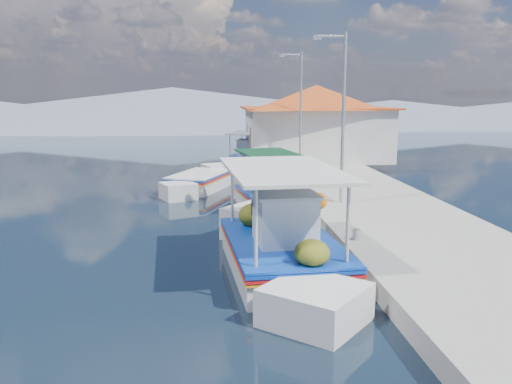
{
  "coord_description": "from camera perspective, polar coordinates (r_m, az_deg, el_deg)",
  "views": [
    {
      "loc": [
        -0.11,
        -16.79,
        4.41
      ],
      "look_at": [
        1.33,
        0.03,
        1.3
      ],
      "focal_mm": 37.65,
      "sensor_mm": 36.0,
      "label": 1
    }
  ],
  "objects": [
    {
      "name": "bollards",
      "position": [
        22.7,
        5.09,
        0.86
      ],
      "size": [
        0.2,
        17.2,
        0.3
      ],
      "color": "#A5A8AD",
      "rests_on": "quay"
    },
    {
      "name": "quay",
      "position": [
        23.94,
        9.72,
        0.28
      ],
      "size": [
        5.0,
        44.0,
        0.5
      ],
      "primitive_type": "cube",
      "color": "gray",
      "rests_on": "ground"
    },
    {
      "name": "lamp_post_near",
      "position": [
        19.36,
        9.01,
        8.66
      ],
      "size": [
        1.21,
        0.14,
        6.0
      ],
      "color": "#A5A8AD",
      "rests_on": "quay"
    },
    {
      "name": "mountain_ridge",
      "position": [
        73.13,
        0.32,
        8.58
      ],
      "size": [
        171.4,
        96.0,
        5.5
      ],
      "color": "slate",
      "rests_on": "ground"
    },
    {
      "name": "caique_far",
      "position": [
        33.47,
        -0.9,
        3.59
      ],
      "size": [
        3.17,
        6.19,
        2.27
      ],
      "rotation": [
        0.0,
        0.0,
        0.31
      ],
      "color": "silver",
      "rests_on": "ground"
    },
    {
      "name": "ground",
      "position": [
        17.36,
        -4.39,
        -4.31
      ],
      "size": [
        160.0,
        160.0,
        0.0
      ],
      "primitive_type": "plane",
      "color": "black",
      "rests_on": "ground"
    },
    {
      "name": "harbor_building",
      "position": [
        32.45,
        6.36,
        7.49
      ],
      "size": [
        10.49,
        10.49,
        4.4
      ],
      "color": "white",
      "rests_on": "quay"
    },
    {
      "name": "lamp_post_far",
      "position": [
        28.18,
        4.59,
        9.27
      ],
      "size": [
        1.21,
        0.14,
        6.0
      ],
      "color": "#A5A8AD",
      "rests_on": "quay"
    },
    {
      "name": "caique_green_canopy",
      "position": [
        20.86,
        1.37,
        -0.75
      ],
      "size": [
        2.63,
        6.4,
        2.43
      ],
      "rotation": [
        0.0,
        0.0,
        -0.17
      ],
      "color": "silver",
      "rests_on": "ground"
    },
    {
      "name": "main_caique",
      "position": [
        13.58,
        2.73,
        -6.04
      ],
      "size": [
        2.99,
        8.82,
        2.91
      ],
      "rotation": [
        0.0,
        0.0,
        -0.08
      ],
      "color": "silver",
      "rests_on": "ground"
    },
    {
      "name": "caique_blue_hull",
      "position": [
        25.03,
        -6.08,
        0.96
      ],
      "size": [
        3.5,
        6.08,
        1.17
      ],
      "rotation": [
        0.0,
        0.0,
        0.38
      ],
      "color": "silver",
      "rests_on": "ground"
    }
  ]
}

